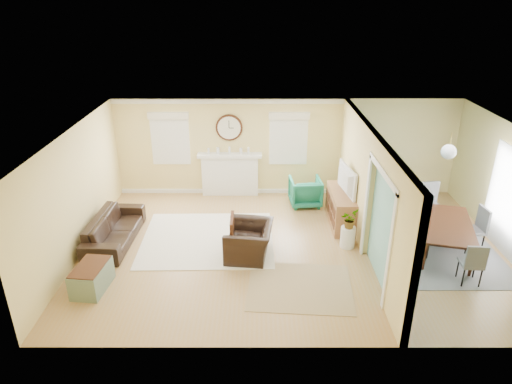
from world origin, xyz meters
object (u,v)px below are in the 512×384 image
(eames_chair, at_px, (249,241))
(dining_table, at_px, (445,238))
(green_chair, at_px, (305,192))
(sofa, at_px, (114,229))
(credenza, at_px, (341,208))

(eames_chair, bearing_deg, dining_table, 99.20)
(eames_chair, relative_size, green_chair, 1.34)
(sofa, height_order, credenza, credenza)
(credenza, relative_size, dining_table, 0.81)
(eames_chair, height_order, green_chair, green_chair)
(green_chair, distance_m, credenza, 1.28)
(credenza, distance_m, dining_table, 2.37)
(sofa, relative_size, dining_table, 1.12)
(sofa, bearing_deg, eames_chair, -99.06)
(green_chair, xyz_separation_m, dining_table, (2.73, -2.33, -0.03))
(green_chair, bearing_deg, dining_table, 134.45)
(eames_chair, bearing_deg, credenza, 130.93)
(eames_chair, xyz_separation_m, green_chair, (1.41, 2.50, 0.01))
(eames_chair, distance_m, dining_table, 4.14)
(eames_chair, bearing_deg, green_chair, 157.44)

